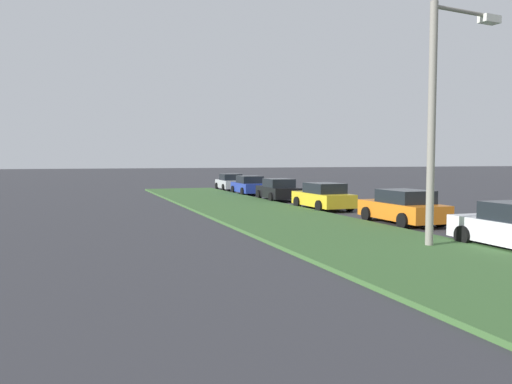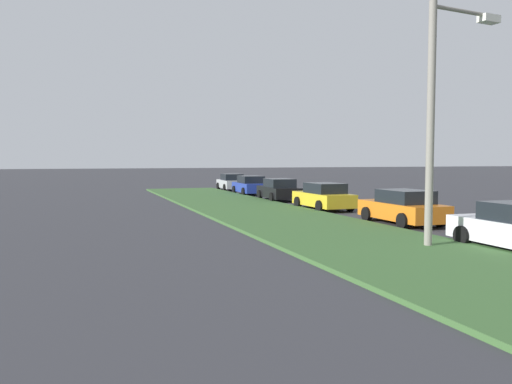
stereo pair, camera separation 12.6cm
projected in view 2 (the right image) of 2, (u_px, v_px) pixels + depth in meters
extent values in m
cube|color=#3D6633|center=(343.00, 236.00, 17.88)|extent=(60.00, 6.00, 0.12)
cylinder|color=black|center=(462.00, 236.00, 16.25)|extent=(0.65, 0.24, 0.64)
cylinder|color=black|center=(507.00, 233.00, 16.81)|extent=(0.65, 0.24, 0.64)
cube|color=orange|center=(402.00, 211.00, 21.67)|extent=(4.32, 1.84, 0.70)
cube|color=black|center=(405.00, 196.00, 21.44)|extent=(2.22, 1.62, 0.55)
cylinder|color=black|center=(367.00, 214.00, 22.67)|extent=(0.64, 0.23, 0.64)
cylinder|color=black|center=(401.00, 213.00, 23.25)|extent=(0.64, 0.23, 0.64)
cylinder|color=black|center=(403.00, 221.00, 20.12)|extent=(0.64, 0.23, 0.64)
cylinder|color=black|center=(440.00, 219.00, 20.70)|extent=(0.64, 0.23, 0.64)
cube|color=gold|center=(323.00, 199.00, 27.86)|extent=(4.32, 1.84, 0.70)
cube|color=black|center=(325.00, 188.00, 27.64)|extent=(2.22, 1.62, 0.55)
cylinder|color=black|center=(298.00, 202.00, 28.84)|extent=(0.64, 0.23, 0.64)
cylinder|color=black|center=(326.00, 201.00, 29.45)|extent=(0.64, 0.23, 0.64)
cylinder|color=black|center=(320.00, 206.00, 26.31)|extent=(0.64, 0.23, 0.64)
cylinder|color=black|center=(350.00, 205.00, 26.92)|extent=(0.64, 0.23, 0.64)
cube|color=black|center=(279.00, 192.00, 33.95)|extent=(4.39, 2.02, 0.70)
cube|color=black|center=(280.00, 183.00, 33.72)|extent=(2.28, 1.71, 0.55)
cylinder|color=black|center=(260.00, 195.00, 35.01)|extent=(0.65, 0.25, 0.64)
cylinder|color=black|center=(284.00, 194.00, 35.52)|extent=(0.65, 0.25, 0.64)
cylinder|color=black|center=(272.00, 197.00, 32.42)|extent=(0.65, 0.25, 0.64)
cylinder|color=black|center=(298.00, 197.00, 32.93)|extent=(0.65, 0.25, 0.64)
cube|color=#23389E|center=(250.00, 187.00, 39.62)|extent=(4.36, 1.94, 0.70)
cube|color=black|center=(251.00, 179.00, 39.39)|extent=(2.25, 1.67, 0.55)
cylinder|color=black|center=(234.00, 190.00, 40.65)|extent=(0.65, 0.24, 0.64)
cylinder|color=black|center=(256.00, 189.00, 41.19)|extent=(0.65, 0.24, 0.64)
cylinder|color=black|center=(244.00, 192.00, 38.08)|extent=(0.65, 0.24, 0.64)
cylinder|color=black|center=(266.00, 191.00, 38.62)|extent=(0.65, 0.24, 0.64)
cube|color=#B2B5BA|center=(231.00, 184.00, 45.10)|extent=(4.39, 2.03, 0.70)
cube|color=black|center=(232.00, 177.00, 44.87)|extent=(2.28, 1.72, 0.55)
cylinder|color=black|center=(218.00, 186.00, 46.16)|extent=(0.65, 0.25, 0.64)
cylinder|color=black|center=(237.00, 186.00, 46.66)|extent=(0.65, 0.25, 0.64)
cylinder|color=black|center=(225.00, 188.00, 43.57)|extent=(0.65, 0.25, 0.64)
cylinder|color=black|center=(245.00, 187.00, 44.08)|extent=(0.65, 0.25, 0.64)
cylinder|color=gray|center=(430.00, 127.00, 15.43)|extent=(0.24, 0.24, 7.50)
cylinder|color=gray|center=(462.00, 11.00, 15.73)|extent=(0.40, 2.40, 0.12)
cube|color=silver|center=(489.00, 19.00, 16.26)|extent=(0.44, 0.74, 0.24)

